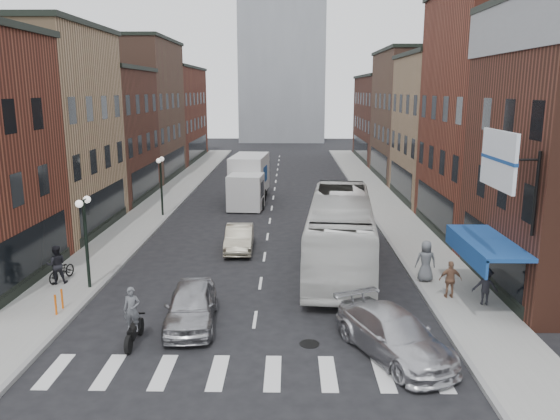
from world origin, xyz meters
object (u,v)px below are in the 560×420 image
object	(u,v)px
curb_car	(394,334)
ped_left_solo	(56,265)
parked_bicycle	(62,271)
motorcycle_rider	(133,318)
billboard_sign	(501,162)
sedan_left_far	(239,238)
ped_right_c	(426,261)
streetlamp_near	(85,225)
box_truck	(248,180)
transit_bus	(340,231)
bike_rack	(59,302)
sedan_left_near	(191,305)
ped_right_a	(485,286)
streetlamp_far	(161,175)
ped_right_b	(450,279)

from	to	relation	value
curb_car	ped_left_solo	world-z (taller)	ped_left_solo
parked_bicycle	motorcycle_rider	bearing A→B (deg)	-36.80
billboard_sign	sedan_left_far	xyz separation A→B (m)	(-10.00, 9.68, -5.45)
ped_right_c	billboard_sign	bearing A→B (deg)	104.72
billboard_sign	ped_right_c	xyz separation A→B (m)	(-1.19, 4.54, -5.05)
streetlamp_near	sedan_left_far	size ratio (longest dim) A/B	1.00
ped_left_solo	ped_right_c	bearing A→B (deg)	162.43
box_truck	transit_bus	world-z (taller)	box_truck
bike_rack	billboard_sign	bearing A→B (deg)	-2.83
sedan_left_near	ped_right_a	world-z (taller)	ped_right_a
sedan_left_far	box_truck	bearing A→B (deg)	90.10
sedan_left_near	parked_bicycle	xyz separation A→B (m)	(-6.60, 4.31, -0.15)
box_truck	ped_right_c	bearing A→B (deg)	-57.77
streetlamp_near	ped_left_solo	bearing A→B (deg)	164.61
streetlamp_far	bike_rack	size ratio (longest dim) A/B	5.14
streetlamp_far	ped_right_b	distance (m)	21.52
box_truck	sedan_left_far	world-z (taller)	box_truck
streetlamp_far	transit_bus	distance (m)	15.34
sedan_left_far	billboard_sign	bearing A→B (deg)	-45.87
streetlamp_far	curb_car	xyz separation A→B (m)	(12.13, -19.77, -2.18)
ped_right_a	sedan_left_near	bearing A→B (deg)	21.10
ped_right_c	bike_rack	bearing A→B (deg)	14.06
box_truck	ped_right_b	bearing A→B (deg)	-58.92
streetlamp_far	curb_car	distance (m)	23.29
box_truck	streetlamp_far	bearing A→B (deg)	-133.07
streetlamp_near	sedan_left_far	distance (m)	8.89
streetlamp_near	curb_car	bearing A→B (deg)	-25.43
ped_left_solo	streetlamp_far	bearing A→B (deg)	-116.33
streetlamp_near	ped_right_c	xyz separation A→B (m)	(14.80, 1.04, -1.83)
streetlamp_near	ped_right_a	bearing A→B (deg)	-5.79
parked_bicycle	ped_right_a	world-z (taller)	ped_right_a
sedan_left_far	ped_right_a	world-z (taller)	ped_right_a
sedan_left_near	bike_rack	bearing A→B (deg)	166.97
streetlamp_far	ped_left_solo	world-z (taller)	streetlamp_far
billboard_sign	streetlamp_far	distance (m)	23.92
bike_rack	transit_bus	bearing A→B (deg)	28.85
streetlamp_near	ped_right_b	size ratio (longest dim) A/B	2.63
box_truck	ped_right_c	distance (m)	20.21
streetlamp_far	ped_left_solo	xyz separation A→B (m)	(-1.58, -13.56, -1.89)
billboard_sign	parked_bicycle	bearing A→B (deg)	166.14
billboard_sign	motorcycle_rider	bearing A→B (deg)	-172.62
streetlamp_near	billboard_sign	bearing A→B (deg)	-12.35
sedan_left_near	ped_right_c	size ratio (longest dim) A/B	2.39
sedan_left_far	sedan_left_near	bearing A→B (deg)	-97.20
sedan_left_near	parked_bicycle	world-z (taller)	sedan_left_near
sedan_left_near	ped_right_c	distance (m)	10.73
motorcycle_rider	ped_right_c	xyz separation A→B (m)	(11.42, 6.17, 0.11)
motorcycle_rider	sedan_left_far	bearing A→B (deg)	73.30
sedan_left_far	curb_car	xyz separation A→B (m)	(6.15, -11.95, 0.06)
billboard_sign	ped_right_a	bearing A→B (deg)	73.83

